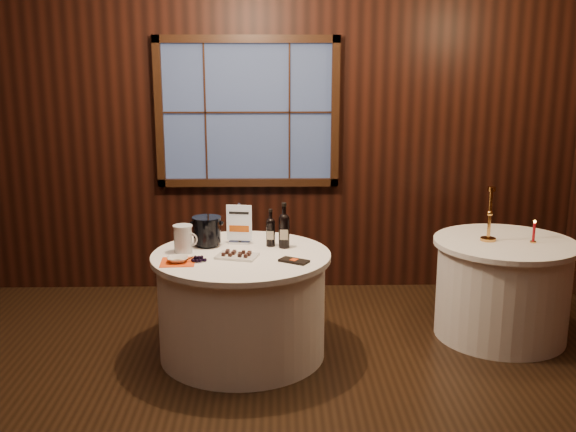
{
  "coord_description": "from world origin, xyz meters",
  "views": [
    {
      "loc": [
        0.24,
        -3.61,
        2.14
      ],
      "look_at": [
        0.33,
        0.9,
        1.07
      ],
      "focal_mm": 42.0,
      "sensor_mm": 36.0,
      "label": 1
    }
  ],
  "objects_px": {
    "side_table": "(502,288)",
    "main_table": "(242,304)",
    "sign_stand": "(240,230)",
    "chocolate_plate": "(237,255)",
    "cracker_bowl": "(178,259)",
    "glass_pitcher": "(183,239)",
    "ice_bucket": "(207,231)",
    "chocolate_box": "(294,261)",
    "red_candle": "(534,234)",
    "port_bottle_left": "(271,230)",
    "brass_candlestick": "(489,221)",
    "port_bottle_right": "(284,228)",
    "grape_bunch": "(198,259)"
  },
  "relations": [
    {
      "from": "grape_bunch",
      "to": "glass_pitcher",
      "type": "relative_size",
      "value": 0.82
    },
    {
      "from": "port_bottle_left",
      "to": "chocolate_box",
      "type": "xyz_separation_m",
      "value": [
        0.16,
        -0.4,
        -0.11
      ]
    },
    {
      "from": "cracker_bowl",
      "to": "glass_pitcher",
      "type": "bearing_deg",
      "value": 87.88
    },
    {
      "from": "grape_bunch",
      "to": "red_candle",
      "type": "distance_m",
      "value": 2.51
    },
    {
      "from": "sign_stand",
      "to": "chocolate_plate",
      "type": "relative_size",
      "value": 0.96
    },
    {
      "from": "brass_candlestick",
      "to": "red_candle",
      "type": "height_order",
      "value": "brass_candlestick"
    },
    {
      "from": "ice_bucket",
      "to": "chocolate_box",
      "type": "relative_size",
      "value": 1.11
    },
    {
      "from": "port_bottle_right",
      "to": "ice_bucket",
      "type": "height_order",
      "value": "port_bottle_right"
    },
    {
      "from": "side_table",
      "to": "glass_pitcher",
      "type": "relative_size",
      "value": 5.4
    },
    {
      "from": "side_table",
      "to": "ice_bucket",
      "type": "height_order",
      "value": "ice_bucket"
    },
    {
      "from": "chocolate_plate",
      "to": "chocolate_box",
      "type": "bearing_deg",
      "value": -16.6
    },
    {
      "from": "side_table",
      "to": "main_table",
      "type": "bearing_deg",
      "value": -171.47
    },
    {
      "from": "port_bottle_left",
      "to": "brass_candlestick",
      "type": "xyz_separation_m",
      "value": [
        1.66,
        0.12,
        0.03
      ]
    },
    {
      "from": "chocolate_box",
      "to": "red_candle",
      "type": "distance_m",
      "value": 1.87
    },
    {
      "from": "chocolate_plate",
      "to": "brass_candlestick",
      "type": "relative_size",
      "value": 0.76
    },
    {
      "from": "main_table",
      "to": "sign_stand",
      "type": "distance_m",
      "value": 0.56
    },
    {
      "from": "chocolate_plate",
      "to": "glass_pitcher",
      "type": "bearing_deg",
      "value": 161.48
    },
    {
      "from": "chocolate_plate",
      "to": "grape_bunch",
      "type": "xyz_separation_m",
      "value": [
        -0.26,
        -0.1,
        0.0
      ]
    },
    {
      "from": "side_table",
      "to": "glass_pitcher",
      "type": "height_order",
      "value": "glass_pitcher"
    },
    {
      "from": "ice_bucket",
      "to": "brass_candlestick",
      "type": "height_order",
      "value": "brass_candlestick"
    },
    {
      "from": "glass_pitcher",
      "to": "cracker_bowl",
      "type": "bearing_deg",
      "value": -71.84
    },
    {
      "from": "side_table",
      "to": "port_bottle_left",
      "type": "relative_size",
      "value": 3.86
    },
    {
      "from": "sign_stand",
      "to": "ice_bucket",
      "type": "relative_size",
      "value": 1.4
    },
    {
      "from": "cracker_bowl",
      "to": "main_table",
      "type": "bearing_deg",
      "value": 25.66
    },
    {
      "from": "ice_bucket",
      "to": "chocolate_box",
      "type": "bearing_deg",
      "value": -33.2
    },
    {
      "from": "main_table",
      "to": "red_candle",
      "type": "height_order",
      "value": "red_candle"
    },
    {
      "from": "brass_candlestick",
      "to": "cracker_bowl",
      "type": "bearing_deg",
      "value": -167.42
    },
    {
      "from": "chocolate_box",
      "to": "red_candle",
      "type": "xyz_separation_m",
      "value": [
        1.82,
        0.45,
        0.06
      ]
    },
    {
      "from": "brass_candlestick",
      "to": "port_bottle_left",
      "type": "bearing_deg",
      "value": -175.97
    },
    {
      "from": "port_bottle_left",
      "to": "port_bottle_right",
      "type": "height_order",
      "value": "port_bottle_right"
    },
    {
      "from": "side_table",
      "to": "port_bottle_left",
      "type": "xyz_separation_m",
      "value": [
        -1.79,
        -0.11,
        0.5
      ]
    },
    {
      "from": "main_table",
      "to": "cracker_bowl",
      "type": "xyz_separation_m",
      "value": [
        -0.42,
        -0.2,
        0.4
      ]
    },
    {
      "from": "sign_stand",
      "to": "brass_candlestick",
      "type": "height_order",
      "value": "brass_candlestick"
    },
    {
      "from": "ice_bucket",
      "to": "red_candle",
      "type": "relative_size",
      "value": 1.26
    },
    {
      "from": "cracker_bowl",
      "to": "brass_candlestick",
      "type": "height_order",
      "value": "brass_candlestick"
    },
    {
      "from": "chocolate_plate",
      "to": "brass_candlestick",
      "type": "height_order",
      "value": "brass_candlestick"
    },
    {
      "from": "sign_stand",
      "to": "glass_pitcher",
      "type": "xyz_separation_m",
      "value": [
        -0.39,
        -0.23,
        -0.0
      ]
    },
    {
      "from": "port_bottle_right",
      "to": "main_table",
      "type": "bearing_deg",
      "value": -152.62
    },
    {
      "from": "port_bottle_right",
      "to": "glass_pitcher",
      "type": "distance_m",
      "value": 0.73
    },
    {
      "from": "port_bottle_left",
      "to": "main_table",
      "type": "bearing_deg",
      "value": -132.71
    },
    {
      "from": "ice_bucket",
      "to": "brass_candlestick",
      "type": "bearing_deg",
      "value": 2.85
    },
    {
      "from": "side_table",
      "to": "sign_stand",
      "type": "height_order",
      "value": "sign_stand"
    },
    {
      "from": "grape_bunch",
      "to": "brass_candlestick",
      "type": "relative_size",
      "value": 0.39
    },
    {
      "from": "port_bottle_left",
      "to": "chocolate_box",
      "type": "bearing_deg",
      "value": -63.21
    },
    {
      "from": "chocolate_box",
      "to": "grape_bunch",
      "type": "distance_m",
      "value": 0.65
    },
    {
      "from": "port_bottle_right",
      "to": "brass_candlestick",
      "type": "xyz_separation_m",
      "value": [
        1.56,
        0.16,
        0.01
      ]
    },
    {
      "from": "main_table",
      "to": "chocolate_box",
      "type": "bearing_deg",
      "value": -29.59
    },
    {
      "from": "ice_bucket",
      "to": "chocolate_plate",
      "type": "bearing_deg",
      "value": -51.4
    },
    {
      "from": "sign_stand",
      "to": "chocolate_plate",
      "type": "xyz_separation_m",
      "value": [
        -0.0,
        -0.36,
        -0.09
      ]
    },
    {
      "from": "grape_bunch",
      "to": "port_bottle_left",
      "type": "bearing_deg",
      "value": 37.98
    }
  ]
}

